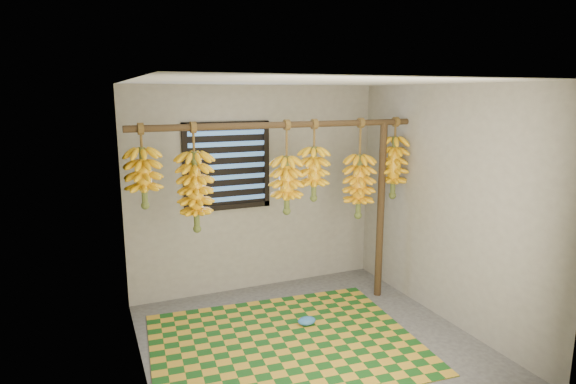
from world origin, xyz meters
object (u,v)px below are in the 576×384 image
banana_bunch_c (287,185)px  woven_mat (285,343)px  support_post (381,212)px  banana_bunch_e (359,186)px  banana_bunch_a (144,178)px  banana_bunch_d (314,173)px  plastic_bag (307,321)px  banana_bunch_b (196,192)px  banana_bunch_f (394,167)px

banana_bunch_c → woven_mat: bearing=-114.7°
woven_mat → banana_bunch_c: (0.28, 0.60, 1.39)m
support_post → banana_bunch_e: bearing=180.0°
banana_bunch_a → banana_bunch_d: (1.71, 0.00, -0.07)m
banana_bunch_c → banana_bunch_e: 0.86m
banana_bunch_c → banana_bunch_e: bearing=0.0°
support_post → plastic_bag: 1.49m
banana_bunch_d → banana_bunch_e: same height
woven_mat → banana_bunch_e: banana_bunch_e is taller
banana_bunch_c → banana_bunch_a: bearing=180.0°
banana_bunch_a → banana_bunch_e: same height
support_post → plastic_bag: bearing=-161.5°
banana_bunch_e → banana_bunch_d: bearing=180.0°
woven_mat → plastic_bag: size_ratio=12.58×
banana_bunch_a → banana_bunch_b: (0.47, 0.00, -0.17)m
banana_bunch_b → banana_bunch_c: bearing=0.0°
support_post → banana_bunch_b: banana_bunch_b is taller
woven_mat → banana_bunch_c: bearing=65.3°
banana_bunch_b → banana_bunch_d: 1.24m
banana_bunch_f → banana_bunch_a: bearing=-180.0°
banana_bunch_c → plastic_bag: bearing=-79.7°
banana_bunch_e → banana_bunch_f: bearing=0.0°
woven_mat → banana_bunch_a: (-1.12, 0.60, 1.56)m
plastic_bag → banana_bunch_e: 1.53m
banana_bunch_a → banana_bunch_c: (1.40, 0.00, -0.17)m
support_post → banana_bunch_e: size_ratio=1.84×
banana_bunch_a → banana_bunch_d: 1.71m
banana_bunch_b → banana_bunch_c: same height
banana_bunch_e → banana_bunch_f: same height
banana_bunch_f → banana_bunch_d: bearing=180.0°
banana_bunch_d → banana_bunch_a: bearing=-180.0°
banana_bunch_a → banana_bunch_e: (2.25, 0.00, -0.25)m
banana_bunch_d → banana_bunch_b: bearing=-180.0°
banana_bunch_a → banana_bunch_c: same height
banana_bunch_c → banana_bunch_f: size_ratio=1.06×
banana_bunch_c → banana_bunch_f: bearing=0.0°
plastic_bag → banana_bunch_e: banana_bunch_e is taller
woven_mat → banana_bunch_d: size_ratio=2.89×
banana_bunch_d → banana_bunch_f: size_ratio=0.94×
plastic_bag → banana_bunch_f: size_ratio=0.22×
support_post → woven_mat: 1.84m
woven_mat → banana_bunch_d: bearing=45.9°
support_post → banana_bunch_c: size_ratio=2.10×
support_post → banana_bunch_d: bearing=180.0°
banana_bunch_a → banana_bunch_c: bearing=0.0°
banana_bunch_d → banana_bunch_f: same height
banana_bunch_a → banana_bunch_d: same height
plastic_bag → banana_bunch_a: 2.14m
banana_bunch_e → banana_bunch_b: bearing=180.0°
support_post → banana_bunch_e: (-0.30, 0.00, 0.31)m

